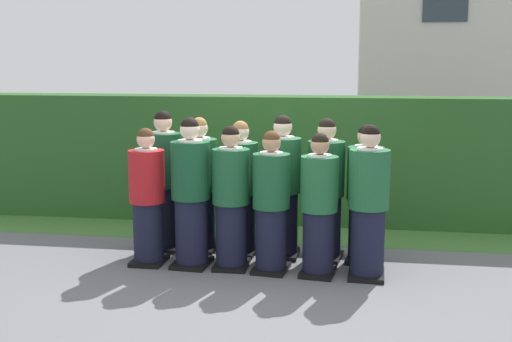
{
  "coord_description": "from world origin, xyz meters",
  "views": [
    {
      "loc": [
        1.06,
        -6.64,
        2.25
      ],
      "look_at": [
        0.0,
        0.28,
        1.05
      ],
      "focal_mm": 44.65,
      "sensor_mm": 36.0,
      "label": 1
    }
  ],
  "objects_px": {
    "student_in_red_blazer": "(148,200)",
    "student_rear_row_1": "(200,188)",
    "student_front_row_1": "(191,196)",
    "student_front_row_3": "(271,205)",
    "student_front_row_5": "(368,206)",
    "student_rear_row_5": "(365,197)",
    "student_rear_row_2": "(241,191)",
    "student_rear_row_0": "(164,184)",
    "student_rear_row_4": "(326,193)",
    "student_front_row_2": "(231,201)",
    "student_front_row_4": "(319,208)",
    "student_rear_row_3": "(282,190)"
  },
  "relations": [
    {
      "from": "student_rear_row_0",
      "to": "student_rear_row_4",
      "type": "height_order",
      "value": "student_rear_row_0"
    },
    {
      "from": "student_rear_row_4",
      "to": "student_rear_row_5",
      "type": "bearing_deg",
      "value": -3.88
    },
    {
      "from": "student_front_row_3",
      "to": "student_front_row_5",
      "type": "relative_size",
      "value": 0.95
    },
    {
      "from": "student_rear_row_4",
      "to": "student_rear_row_5",
      "type": "height_order",
      "value": "student_rear_row_4"
    },
    {
      "from": "student_front_row_3",
      "to": "student_rear_row_5",
      "type": "distance_m",
      "value": 1.12
    },
    {
      "from": "student_front_row_1",
      "to": "student_front_row_5",
      "type": "xyz_separation_m",
      "value": [
        1.93,
        -0.1,
        -0.02
      ]
    },
    {
      "from": "student_rear_row_4",
      "to": "student_rear_row_1",
      "type": "bearing_deg",
      "value": 175.79
    },
    {
      "from": "student_rear_row_1",
      "to": "student_rear_row_4",
      "type": "height_order",
      "value": "student_rear_row_4"
    },
    {
      "from": "student_rear_row_0",
      "to": "student_rear_row_1",
      "type": "xyz_separation_m",
      "value": [
        0.44,
        -0.01,
        -0.03
      ]
    },
    {
      "from": "student_rear_row_1",
      "to": "student_rear_row_2",
      "type": "distance_m",
      "value": 0.51
    },
    {
      "from": "student_front_row_3",
      "to": "student_rear_row_3",
      "type": "xyz_separation_m",
      "value": [
        0.06,
        0.57,
        0.06
      ]
    },
    {
      "from": "student_in_red_blazer",
      "to": "student_rear_row_2",
      "type": "distance_m",
      "value": 1.09
    },
    {
      "from": "student_rear_row_3",
      "to": "student_front_row_1",
      "type": "bearing_deg",
      "value": -151.94
    },
    {
      "from": "student_front_row_5",
      "to": "student_rear_row_3",
      "type": "xyz_separation_m",
      "value": [
        -0.97,
        0.61,
        0.02
      ]
    },
    {
      "from": "student_rear_row_5",
      "to": "student_front_row_3",
      "type": "bearing_deg",
      "value": -153.44
    },
    {
      "from": "student_rear_row_0",
      "to": "student_rear_row_5",
      "type": "height_order",
      "value": "student_rear_row_0"
    },
    {
      "from": "student_rear_row_1",
      "to": "student_rear_row_5",
      "type": "height_order",
      "value": "student_rear_row_1"
    },
    {
      "from": "student_in_red_blazer",
      "to": "student_rear_row_3",
      "type": "xyz_separation_m",
      "value": [
        1.46,
        0.5,
        0.06
      ]
    },
    {
      "from": "student_front_row_4",
      "to": "student_rear_row_1",
      "type": "xyz_separation_m",
      "value": [
        -1.45,
        0.68,
        0.04
      ]
    },
    {
      "from": "student_rear_row_2",
      "to": "student_front_row_4",
      "type": "bearing_deg",
      "value": -33.18
    },
    {
      "from": "student_front_row_4",
      "to": "student_rear_row_5",
      "type": "relative_size",
      "value": 0.97
    },
    {
      "from": "student_in_red_blazer",
      "to": "student_front_row_3",
      "type": "relative_size",
      "value": 1.0
    },
    {
      "from": "student_front_row_3",
      "to": "student_front_row_2",
      "type": "bearing_deg",
      "value": 172.6
    },
    {
      "from": "student_rear_row_3",
      "to": "student_rear_row_4",
      "type": "distance_m",
      "value": 0.5
    },
    {
      "from": "student_rear_row_3",
      "to": "student_front_row_3",
      "type": "bearing_deg",
      "value": -95.62
    },
    {
      "from": "student_front_row_1",
      "to": "student_front_row_5",
      "type": "bearing_deg",
      "value": -2.93
    },
    {
      "from": "student_rear_row_1",
      "to": "student_front_row_4",
      "type": "bearing_deg",
      "value": -25.06
    },
    {
      "from": "student_front_row_1",
      "to": "student_rear_row_0",
      "type": "height_order",
      "value": "student_rear_row_0"
    },
    {
      "from": "student_front_row_2",
      "to": "student_rear_row_4",
      "type": "relative_size",
      "value": 0.97
    },
    {
      "from": "student_front_row_4",
      "to": "student_rear_row_3",
      "type": "xyz_separation_m",
      "value": [
        -0.46,
        0.61,
        0.07
      ]
    },
    {
      "from": "student_front_row_1",
      "to": "student_front_row_3",
      "type": "relative_size",
      "value": 1.08
    },
    {
      "from": "student_front_row_1",
      "to": "student_front_row_5",
      "type": "distance_m",
      "value": 1.93
    },
    {
      "from": "student_front_row_1",
      "to": "student_front_row_2",
      "type": "relative_size",
      "value": 1.05
    },
    {
      "from": "student_front_row_3",
      "to": "student_front_row_5",
      "type": "bearing_deg",
      "value": -2.26
    },
    {
      "from": "student_rear_row_3",
      "to": "student_rear_row_4",
      "type": "relative_size",
      "value": 1.02
    },
    {
      "from": "student_in_red_blazer",
      "to": "student_rear_row_5",
      "type": "xyz_separation_m",
      "value": [
        2.4,
        0.43,
        0.02
      ]
    },
    {
      "from": "student_front_row_3",
      "to": "student_rear_row_3",
      "type": "bearing_deg",
      "value": 84.38
    },
    {
      "from": "student_front_row_5",
      "to": "student_rear_row_4",
      "type": "distance_m",
      "value": 0.74
    },
    {
      "from": "student_front_row_3",
      "to": "student_rear_row_4",
      "type": "distance_m",
      "value": 0.77
    },
    {
      "from": "student_front_row_2",
      "to": "student_front_row_4",
      "type": "bearing_deg",
      "value": -5.88
    },
    {
      "from": "student_front_row_2",
      "to": "student_front_row_3",
      "type": "relative_size",
      "value": 1.03
    },
    {
      "from": "student_front_row_2",
      "to": "student_rear_row_4",
      "type": "distance_m",
      "value": 1.11
    },
    {
      "from": "student_front_row_5",
      "to": "student_front_row_1",
      "type": "bearing_deg",
      "value": 177.07
    },
    {
      "from": "student_front_row_3",
      "to": "student_rear_row_5",
      "type": "xyz_separation_m",
      "value": [
        1.0,
        0.5,
        0.02
      ]
    },
    {
      "from": "student_front_row_5",
      "to": "student_rear_row_4",
      "type": "relative_size",
      "value": 0.99
    },
    {
      "from": "student_in_red_blazer",
      "to": "student_rear_row_1",
      "type": "bearing_deg",
      "value": 51.0
    },
    {
      "from": "student_front_row_3",
      "to": "student_rear_row_0",
      "type": "distance_m",
      "value": 1.53
    },
    {
      "from": "student_in_red_blazer",
      "to": "student_front_row_1",
      "type": "height_order",
      "value": "student_front_row_1"
    },
    {
      "from": "student_in_red_blazer",
      "to": "student_rear_row_4",
      "type": "height_order",
      "value": "student_rear_row_4"
    },
    {
      "from": "student_front_row_3",
      "to": "student_rear_row_0",
      "type": "xyz_separation_m",
      "value": [
        -1.38,
        0.65,
        0.07
      ]
    }
  ]
}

